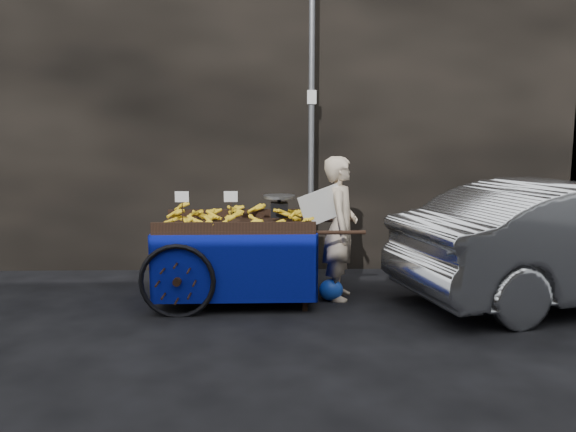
{
  "coord_description": "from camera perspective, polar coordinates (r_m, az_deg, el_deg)",
  "views": [
    {
      "loc": [
        -0.19,
        -6.23,
        1.92
      ],
      "look_at": [
        -0.03,
        0.5,
        0.93
      ],
      "focal_mm": 35.0,
      "sensor_mm": 36.0,
      "label": 1
    }
  ],
  "objects": [
    {
      "name": "banana_cart",
      "position": [
        6.47,
        -5.73,
        -1.57
      ],
      "size": [
        2.43,
        1.24,
        1.32
      ],
      "rotation": [
        0.0,
        0.0,
        0.01
      ],
      "color": "black",
      "rests_on": "ground"
    },
    {
      "name": "building_wall",
      "position": [
        8.87,
        2.46,
        12.07
      ],
      "size": [
        13.5,
        2.0,
        5.0
      ],
      "color": "black",
      "rests_on": "ground"
    },
    {
      "name": "plastic_bag",
      "position": [
        6.58,
        4.4,
        -7.5
      ],
      "size": [
        0.28,
        0.23,
        0.25
      ],
      "primitive_type": "ellipsoid",
      "color": "blue",
      "rests_on": "ground"
    },
    {
      "name": "street_pole",
      "position": [
        7.55,
        2.39,
        8.98
      ],
      "size": [
        0.12,
        0.1,
        4.0
      ],
      "color": "slate",
      "rests_on": "ground"
    },
    {
      "name": "vendor",
      "position": [
        6.55,
        5.32,
        -1.23
      ],
      "size": [
        0.76,
        0.67,
        1.67
      ],
      "rotation": [
        0.0,
        0.0,
        1.4
      ],
      "color": "#C2AD90",
      "rests_on": "ground"
    },
    {
      "name": "ground",
      "position": [
        6.53,
        0.37,
        -8.78
      ],
      "size": [
        80.0,
        80.0,
        0.0
      ],
      "primitive_type": "plane",
      "color": "black",
      "rests_on": "ground"
    }
  ]
}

